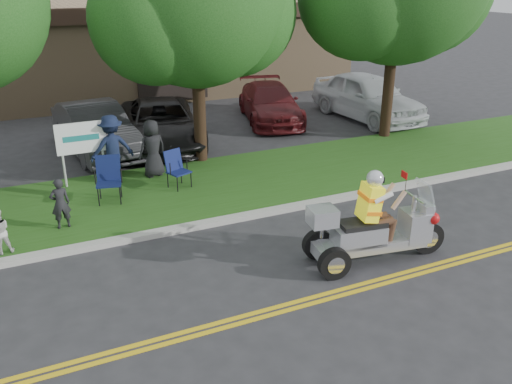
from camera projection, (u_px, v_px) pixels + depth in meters
name	position (u px, v px, depth m)	size (l,w,h in m)	color
ground	(308.00, 284.00, 9.84)	(120.00, 120.00, 0.00)	#28282B
centerline_near	(325.00, 300.00, 9.35)	(60.00, 0.10, 0.01)	gold
centerline_far	(320.00, 295.00, 9.48)	(60.00, 0.10, 0.01)	gold
curb	(242.00, 217.00, 12.38)	(60.00, 0.25, 0.12)	#A8A89E
grass_verge	(209.00, 186.00, 14.18)	(60.00, 4.00, 0.10)	#234F15
commercial_building	(147.00, 45.00, 25.80)	(18.00, 8.20, 4.00)	#9E7F5B
tree_mid	(197.00, 5.00, 14.46)	(5.88, 4.80, 7.05)	#332114
business_sign	(81.00, 141.00, 13.78)	(1.25, 0.06, 1.75)	silver
trike_scooter	(372.00, 231.00, 10.36)	(2.90, 1.11, 1.90)	black
lawn_chair_a	(109.00, 176.00, 12.98)	(0.70, 0.72, 1.09)	black
lawn_chair_b	(176.00, 166.00, 13.83)	(0.66, 0.67, 0.96)	black
spectator_chair_a	(112.00, 148.00, 14.18)	(1.13, 0.65, 1.75)	#141D38
spectator_chair_b	(152.00, 148.00, 14.47)	(0.76, 0.49, 1.56)	black
child_left	(60.00, 203.00, 11.57)	(0.41, 0.27, 1.13)	black
parked_car_left	(95.00, 129.00, 16.64)	(1.62, 4.66, 1.54)	#2A2A2C
parked_car_mid	(161.00, 124.00, 17.44)	(2.38, 5.16, 1.43)	black
parked_car_right	(270.00, 103.00, 20.34)	(1.92, 4.72, 1.37)	#541316
parked_car_far_right	(367.00, 96.00, 20.57)	(2.07, 5.14, 1.75)	silver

